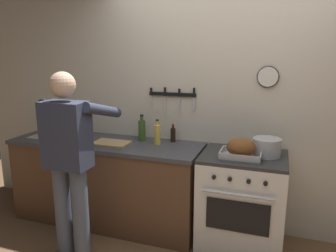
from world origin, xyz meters
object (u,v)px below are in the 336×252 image
cutting_board (111,143)px  stock_pot (267,147)px  person_cook (69,156)px  roasting_pan (241,149)px  bottle_vinegar (87,127)px  bottle_soy_sauce (173,134)px  bottle_cooking_oil (157,134)px  bottle_olive_oil (142,130)px  stove (242,201)px

cutting_board → stock_pot: bearing=4.3°
person_cook → roasting_pan: bearing=-58.1°
person_cook → bottle_vinegar: bearing=31.4°
cutting_board → bottle_soy_sauce: 0.64m
person_cook → bottle_cooking_oil: person_cook is taller
bottle_vinegar → bottle_soy_sauce: bearing=8.7°
stock_pot → bottle_olive_oil: bearing=175.0°
person_cook → roasting_pan: size_ratio=4.72×
roasting_pan → stock_pot: roasting_pan is taller
stove → roasting_pan: roasting_pan is taller
person_cook → bottle_soy_sauce: (0.63, 0.90, 0.02)m
bottle_cooking_oil → bottle_vinegar: (-0.82, -0.00, 0.01)m
stove → cutting_board: size_ratio=2.50×
roasting_pan → stove: bearing=78.9°
bottle_soy_sauce → bottle_olive_oil: bottle_olive_oil is taller
bottle_cooking_oil → roasting_pan: bearing=-11.9°
bottle_vinegar → cutting_board: bearing=-21.0°
person_cook → stock_pot: bearing=-56.3°
person_cook → bottle_soy_sauce: bearing=-26.1°
stock_pot → cutting_board: 1.51m
bottle_olive_oil → stock_pot: bearing=-5.0°
bottle_vinegar → person_cook: bearing=-67.5°
bottle_cooking_oil → bottle_vinegar: size_ratio=0.94×
bottle_soy_sauce → bottle_olive_oil: size_ratio=0.67×
stove → person_cook: person_cook is taller
stove → bottle_soy_sauce: bearing=163.6°
person_cook → bottle_vinegar: 0.82m
stove → bottle_olive_oil: size_ratio=3.25×
roasting_pan → stock_pot: (0.21, 0.15, -0.00)m
stove → roasting_pan: bearing=-101.1°
bottle_cooking_oil → bottle_vinegar: bearing=-179.8°
stove → bottle_soy_sauce: 0.94m
bottle_olive_oil → roasting_pan: bearing=-13.7°
stove → cutting_board: 1.39m
roasting_pan → cutting_board: size_ratio=0.98×
bottle_vinegar → roasting_pan: bearing=-6.0°
cutting_board → bottle_cooking_oil: 0.48m
stove → stock_pot: bearing=13.6°
person_cook → roasting_pan: (1.36, 0.58, 0.03)m
person_cook → cutting_board: 0.61m
roasting_pan → bottle_soy_sauce: 0.80m
roasting_pan → cutting_board: (-1.30, 0.03, -0.07)m
roasting_pan → stock_pot: bearing=34.8°
bottle_vinegar → stock_pot: bearing=-0.9°
roasting_pan → bottle_vinegar: bottle_vinegar is taller
roasting_pan → bottle_soy_sauce: size_ratio=1.88×
person_cook → bottle_olive_oil: (0.31, 0.83, 0.06)m
cutting_board → bottle_olive_oil: size_ratio=1.30×
stove → bottle_cooking_oil: 1.04m
roasting_pan → bottle_olive_oil: size_ratio=1.27×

